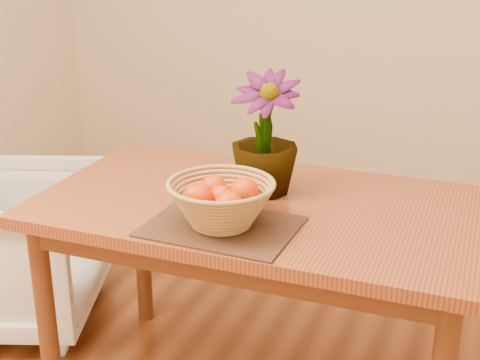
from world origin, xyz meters
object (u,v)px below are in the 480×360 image
(potted_plant, at_px, (265,134))
(armchair, at_px, (11,242))
(wicker_basket, at_px, (221,205))
(table, at_px, (259,227))

(potted_plant, xyz_separation_m, armchair, (-1.12, 0.05, -0.60))
(armchair, bearing_deg, wicker_basket, -127.67)
(table, distance_m, armchair, 1.18)
(potted_plant, bearing_deg, table, -88.83)
(wicker_basket, relative_size, potted_plant, 0.79)
(table, bearing_deg, armchair, 173.14)
(table, xyz_separation_m, potted_plant, (-0.01, 0.08, 0.29))
(wicker_basket, xyz_separation_m, armchair, (-1.10, 0.36, -0.47))
(potted_plant, height_order, armchair, potted_plant)
(table, distance_m, potted_plant, 0.30)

